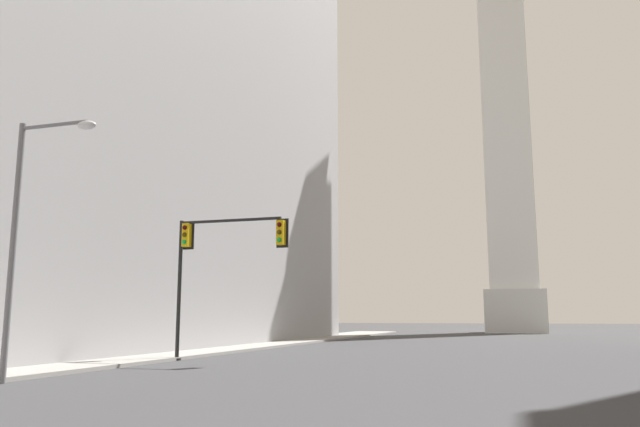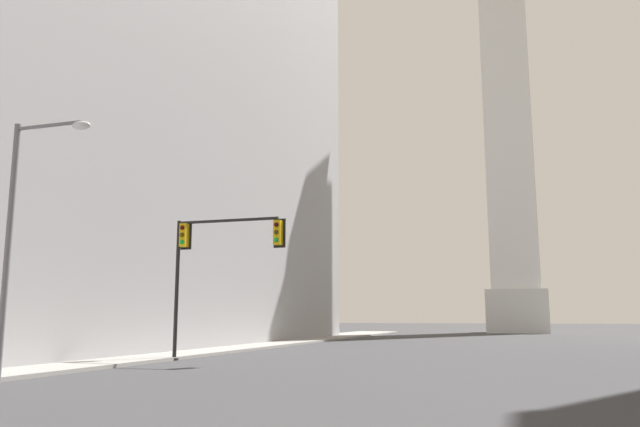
{
  "view_description": "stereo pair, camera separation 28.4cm",
  "coord_description": "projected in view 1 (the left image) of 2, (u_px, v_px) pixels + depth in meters",
  "views": [
    {
      "loc": [
        0.3,
        -1.97,
        1.97
      ],
      "look_at": [
        -15.32,
        47.68,
        10.61
      ],
      "focal_mm": 35.0,
      "sensor_mm": 36.0,
      "label": 1
    },
    {
      "loc": [
        0.57,
        -1.88,
        1.97
      ],
      "look_at": [
        -15.32,
        47.68,
        10.61
      ],
      "focal_mm": 35.0,
      "sensor_mm": 36.0,
      "label": 2
    }
  ],
  "objects": [
    {
      "name": "building_left",
      "position": [
        80.0,
        18.0,
        43.55
      ],
      "size": [
        21.27,
        58.27,
        45.24
      ],
      "color": "#9E9EA0",
      "rests_on": "ground_plane"
    },
    {
      "name": "sidewalk_left",
      "position": [
        188.0,
        352.0,
        34.2
      ],
      "size": [
        5.0,
        97.41,
        0.15
      ],
      "primitive_type": "cube",
      "color": "gray",
      "rests_on": "ground_plane"
    },
    {
      "name": "traffic_light_mid_left",
      "position": [
        214.0,
        252.0,
        28.79
      ],
      "size": [
        5.54,
        0.51,
        6.47
      ],
      "color": "black",
      "rests_on": "ground_plane"
    },
    {
      "name": "obelisk",
      "position": [
        506.0,
        120.0,
        82.54
      ],
      "size": [
        7.37,
        7.37,
        57.93
      ],
      "color": "silver",
      "rests_on": "ground_plane"
    },
    {
      "name": "street_lamp",
      "position": [
        27.0,
        219.0,
        19.24
      ],
      "size": [
        2.85,
        0.36,
        8.05
      ],
      "color": "slate",
      "rests_on": "ground_plane"
    }
  ]
}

